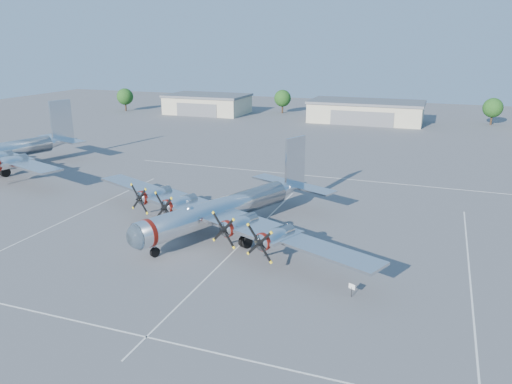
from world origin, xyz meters
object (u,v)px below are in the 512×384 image
(tree_east, at_px, (493,108))
(bomber_west, at_px, (2,170))
(info_placard, at_px, (352,288))
(tree_west, at_px, (283,98))
(main_bomber_b29, at_px, (226,231))
(hangar_west, at_px, (208,104))
(hangar_center, at_px, (366,111))
(tree_far_west, at_px, (125,97))

(tree_east, relative_size, bomber_west, 0.17)
(bomber_west, height_order, info_placard, bomber_west)
(tree_west, xyz_separation_m, info_placard, (37.68, -101.09, -3.40))
(bomber_west, bearing_deg, main_bomber_b29, 2.98)
(hangar_west, height_order, tree_east, tree_east)
(hangar_center, relative_size, info_placard, 24.63)
(tree_far_west, bearing_deg, info_placard, -47.14)
(tree_east, bearing_deg, hangar_center, -168.62)
(hangar_center, distance_m, tree_west, 26.30)
(tree_west, height_order, info_placard, tree_west)
(bomber_west, bearing_deg, hangar_west, 105.66)
(hangar_center, xyz_separation_m, main_bomber_b29, (-2.90, -83.10, -2.71))
(tree_east, distance_m, main_bomber_b29, 95.11)
(bomber_west, xyz_separation_m, info_placard, (60.70, -22.14, 0.82))
(tree_east, xyz_separation_m, info_placard, (-17.32, -99.09, -3.40))
(hangar_center, height_order, tree_west, tree_west)
(tree_east, bearing_deg, hangar_west, -175.40)
(hangar_west, bearing_deg, hangar_center, -0.00)
(main_bomber_b29, relative_size, info_placard, 34.81)
(hangar_west, xyz_separation_m, tree_west, (20.00, 8.04, 1.51))
(tree_east, bearing_deg, bomber_west, -135.40)
(hangar_west, bearing_deg, main_bomber_b29, -63.14)
(hangar_west, relative_size, tree_east, 3.40)
(hangar_west, xyz_separation_m, tree_east, (75.00, 6.04, 1.51))
(hangar_center, bearing_deg, bomber_west, -124.11)
(hangar_west, bearing_deg, tree_west, 21.89)
(tree_far_west, bearing_deg, bomber_west, -71.83)
(hangar_west, distance_m, bomber_west, 71.03)
(hangar_west, distance_m, main_bomber_b29, 93.20)
(tree_far_west, bearing_deg, tree_west, 14.93)
(tree_west, xyz_separation_m, main_bomber_b29, (22.10, -91.14, -4.22))
(tree_far_west, xyz_separation_m, tree_east, (100.00, 10.00, 0.00))
(hangar_center, xyz_separation_m, bomber_west, (-48.02, -70.91, -2.71))
(tree_east, xyz_separation_m, main_bomber_b29, (-32.90, -89.14, -4.22))
(hangar_west, height_order, info_placard, hangar_west)
(tree_far_west, relative_size, info_placard, 5.72)
(hangar_center, distance_m, main_bomber_b29, 83.20)
(hangar_center, distance_m, tree_far_west, 70.13)
(bomber_west, bearing_deg, tree_west, 91.85)
(tree_west, relative_size, bomber_west, 0.17)
(tree_west, bearing_deg, hangar_west, -158.11)
(tree_east, height_order, bomber_west, tree_east)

